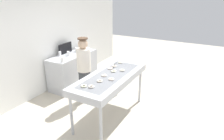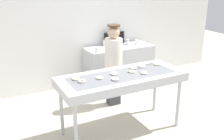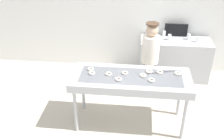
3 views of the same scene
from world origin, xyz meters
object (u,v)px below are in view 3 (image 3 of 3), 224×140
(sugar_donut_5, at_px, (149,71))
(paper_cup_1, at_px, (164,33))
(sugar_donut_3, at_px, (125,73))
(sugar_donut_4, at_px, (143,75))
(sugar_donut_0, at_px, (91,69))
(paper_cup_4, at_px, (147,40))
(sugar_donut_1, at_px, (151,80))
(sugar_donut_2, at_px, (92,73))
(sugar_donut_9, at_px, (178,73))
(sugar_donut_8, at_px, (109,74))
(paper_cup_2, at_px, (170,37))
(worker_baker, at_px, (150,56))
(paper_cup_3, at_px, (197,39))
(paper_cup_0, at_px, (189,37))
(sugar_donut_6, at_px, (118,79))
(prep_counter, at_px, (174,59))
(menu_display, at_px, (176,30))
(sugar_donut_7, at_px, (160,72))

(sugar_donut_5, xyz_separation_m, paper_cup_1, (0.37, 1.82, -0.01))
(sugar_donut_3, xyz_separation_m, sugar_donut_4, (0.31, -0.05, 0.00))
(sugar_donut_0, bearing_deg, sugar_donut_3, -6.70)
(sugar_donut_5, bearing_deg, paper_cup_4, 91.50)
(sugar_donut_1, relative_size, sugar_donut_2, 1.00)
(sugar_donut_2, distance_m, sugar_donut_9, 1.46)
(sugar_donut_8, relative_size, paper_cup_4, 0.90)
(sugar_donut_5, relative_size, sugar_donut_8, 1.00)
(sugar_donut_9, bearing_deg, paper_cup_2, 90.27)
(sugar_donut_4, bearing_deg, worker_baker, 81.16)
(sugar_donut_3, bearing_deg, paper_cup_3, 48.05)
(paper_cup_0, xyz_separation_m, paper_cup_3, (0.17, -0.12, 0.00))
(sugar_donut_5, bearing_deg, sugar_donut_2, -170.68)
(worker_baker, bearing_deg, sugar_donut_6, 72.78)
(sugar_donut_5, relative_size, sugar_donut_6, 1.00)
(sugar_donut_4, relative_size, sugar_donut_9, 1.00)
(prep_counter, bearing_deg, sugar_donut_8, -126.96)
(sugar_donut_4, distance_m, paper_cup_3, 2.07)
(sugar_donut_2, bearing_deg, menu_display, 51.35)
(sugar_donut_8, bearing_deg, worker_baker, 51.65)
(paper_cup_2, bearing_deg, sugar_donut_6, -116.98)
(sugar_donut_5, distance_m, menu_display, 1.95)
(sugar_donut_8, bearing_deg, paper_cup_3, 44.31)
(sugar_donut_0, relative_size, sugar_donut_9, 1.00)
(sugar_donut_2, distance_m, prep_counter, 2.44)
(sugar_donut_3, bearing_deg, sugar_donut_5, 13.11)
(paper_cup_2, bearing_deg, paper_cup_4, -156.13)
(sugar_donut_7, xyz_separation_m, paper_cup_0, (0.72, 1.68, -0.01))
(sugar_donut_1, distance_m, paper_cup_3, 2.11)
(paper_cup_1, xyz_separation_m, paper_cup_3, (0.71, -0.26, 0.00))
(sugar_donut_2, bearing_deg, prep_counter, 47.47)
(sugar_donut_6, relative_size, sugar_donut_7, 1.00)
(sugar_donut_8, relative_size, menu_display, 0.22)
(sugar_donut_0, distance_m, sugar_donut_4, 0.92)
(sugar_donut_1, distance_m, worker_baker, 1.04)
(sugar_donut_0, bearing_deg, sugar_donut_9, 0.34)
(sugar_donut_2, height_order, sugar_donut_4, same)
(sugar_donut_7, distance_m, paper_cup_4, 1.41)
(paper_cup_0, distance_m, paper_cup_1, 0.56)
(sugar_donut_4, xyz_separation_m, sugar_donut_9, (0.59, 0.13, 0.00))
(sugar_donut_4, xyz_separation_m, paper_cup_4, (0.07, 1.53, -0.01))
(sugar_donut_3, bearing_deg, paper_cup_1, 67.90)
(sugar_donut_2, xyz_separation_m, sugar_donut_7, (1.16, 0.15, 0.00))
(sugar_donut_9, height_order, paper_cup_4, paper_cup_4)
(sugar_donut_8, height_order, sugar_donut_9, same)
(sugar_donut_0, height_order, sugar_donut_4, same)
(sugar_donut_2, distance_m, worker_baker, 1.36)
(sugar_donut_8, xyz_separation_m, paper_cup_4, (0.65, 1.55, -0.01))
(paper_cup_3, bearing_deg, paper_cup_0, 144.75)
(paper_cup_0, distance_m, paper_cup_3, 0.21)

